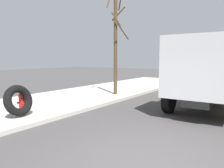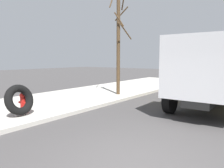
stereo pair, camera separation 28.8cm
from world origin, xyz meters
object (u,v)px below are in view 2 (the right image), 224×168
(loose_tire, at_px, (19,100))
(bare_tree, at_px, (119,43))
(fire_hydrant, at_px, (23,102))
(dump_truck_yellow, at_px, (215,72))

(loose_tire, distance_m, bare_tree, 6.47)
(fire_hydrant, xyz_separation_m, dump_truck_yellow, (6.05, -5.37, 1.04))
(dump_truck_yellow, height_order, bare_tree, bare_tree)
(dump_truck_yellow, distance_m, bare_tree, 5.28)
(fire_hydrant, distance_m, bare_tree, 6.27)
(loose_tire, relative_size, dump_truck_yellow, 0.16)
(fire_hydrant, relative_size, loose_tire, 0.70)
(fire_hydrant, distance_m, loose_tire, 0.42)
(dump_truck_yellow, bearing_deg, loose_tire, 141.15)
(fire_hydrant, height_order, dump_truck_yellow, dump_truck_yellow)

